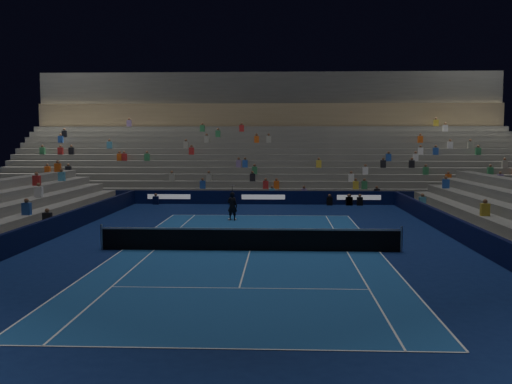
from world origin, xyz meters
name	(u,v)px	position (x,y,z in m)	size (l,w,h in m)	color
ground	(250,251)	(0.00, 0.00, 0.00)	(90.00, 90.00, 0.00)	#0D1D50
court_surface	(250,251)	(0.00, 0.00, 0.01)	(10.97, 23.77, 0.01)	#194A8B
sponsor_barrier_far	(263,197)	(0.00, 18.50, 0.50)	(44.00, 0.25, 1.00)	black
sponsor_barrier_east	(481,241)	(9.70, 0.00, 0.50)	(0.25, 37.00, 1.00)	black
sponsor_barrier_west	(26,238)	(-9.70, 0.00, 0.50)	(0.25, 37.00, 1.00)	black
grandstand_main	(267,155)	(0.00, 27.90, 3.38)	(44.00, 15.20, 11.20)	slate
tennis_net	(250,239)	(0.00, 0.00, 0.50)	(12.90, 0.10, 1.10)	#B2B2B7
tennis_player	(232,206)	(-1.56, 9.68, 0.84)	(0.61, 0.40, 1.68)	black
broadcast_camera	(232,201)	(-2.25, 17.84, 0.28)	(0.49, 0.89, 0.54)	black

